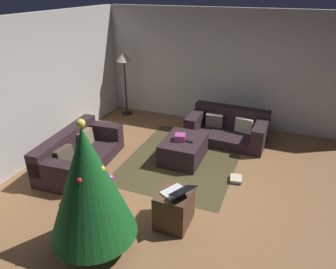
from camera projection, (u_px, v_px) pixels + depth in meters
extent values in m
plane|color=brown|center=(191.00, 197.00, 4.93)|extent=(6.40, 6.40, 0.00)
cube|color=beige|center=(21.00, 95.00, 5.40)|extent=(6.40, 0.12, 2.60)
cube|color=beige|center=(236.00, 70.00, 6.98)|extent=(0.12, 6.40, 2.60)
cube|color=#2D1E23|center=(82.00, 160.00, 5.73)|extent=(1.86, 0.99, 0.23)
cube|color=#2D1E23|center=(66.00, 143.00, 5.67)|extent=(1.81, 0.38, 0.40)
cube|color=#2D1E23|center=(101.00, 130.00, 6.29)|extent=(0.31, 0.87, 0.28)
cube|color=#2D1E23|center=(54.00, 170.00, 4.95)|extent=(0.31, 0.87, 0.28)
cube|color=#8C7A5B|center=(86.00, 138.00, 5.95)|extent=(0.37, 0.18, 0.31)
cube|color=brown|center=(64.00, 156.00, 5.33)|extent=(0.37, 0.17, 0.31)
cube|color=#2D1E23|center=(226.00, 136.00, 6.64)|extent=(1.00, 1.65, 0.21)
cube|color=#2D1E23|center=(231.00, 116.00, 6.78)|extent=(0.31, 1.62, 0.45)
cube|color=#2D1E23|center=(261.00, 131.00, 6.28)|extent=(0.94, 0.28, 0.32)
cube|color=#2D1E23|center=(196.00, 120.00, 6.78)|extent=(0.94, 0.28, 0.32)
cube|color=#BCB299|center=(244.00, 125.00, 6.53)|extent=(0.20, 0.38, 0.31)
cube|color=#716B5B|center=(214.00, 120.00, 6.77)|extent=(0.20, 0.38, 0.31)
cube|color=#2D1E23|center=(183.00, 149.00, 5.90)|extent=(0.94, 0.71, 0.43)
cube|color=#B23F8C|center=(180.00, 137.00, 5.74)|extent=(0.23, 0.23, 0.12)
cube|color=black|center=(189.00, 141.00, 5.71)|extent=(0.08, 0.17, 0.02)
cylinder|color=brown|center=(96.00, 238.00, 3.97)|extent=(0.10, 0.10, 0.23)
cone|color=#14511E|center=(89.00, 184.00, 3.61)|extent=(1.07, 1.07, 1.45)
sphere|color=yellow|center=(96.00, 159.00, 3.62)|extent=(0.08, 0.08, 0.08)
sphere|color=yellow|center=(64.00, 198.00, 3.57)|extent=(0.07, 0.07, 0.07)
sphere|color=yellow|center=(87.00, 191.00, 4.08)|extent=(0.06, 0.06, 0.06)
sphere|color=#CC33BF|center=(100.00, 195.00, 4.23)|extent=(0.06, 0.06, 0.06)
sphere|color=red|center=(63.00, 205.00, 3.63)|extent=(0.08, 0.08, 0.08)
sphere|color=red|center=(80.00, 180.00, 3.37)|extent=(0.07, 0.07, 0.07)
sphere|color=yellow|center=(102.00, 169.00, 3.52)|extent=(0.08, 0.08, 0.08)
sphere|color=#CC33BF|center=(110.00, 178.00, 3.75)|extent=(0.08, 0.08, 0.08)
sphere|color=#F2D84C|center=(81.00, 123.00, 3.27)|extent=(0.10, 0.10, 0.10)
cube|color=#4C3323|center=(174.00, 208.00, 4.29)|extent=(0.52, 0.44, 0.52)
cube|color=silver|center=(174.00, 192.00, 4.17)|extent=(0.40, 0.36, 0.02)
cube|color=black|center=(183.00, 190.00, 4.01)|extent=(0.39, 0.34, 0.11)
cube|color=#2D5193|center=(236.00, 180.00, 5.33)|extent=(0.29, 0.21, 0.03)
cube|color=beige|center=(236.00, 178.00, 5.30)|extent=(0.26, 0.23, 0.04)
cylinder|color=black|center=(127.00, 113.00, 8.07)|extent=(0.28, 0.28, 0.02)
cylinder|color=black|center=(126.00, 88.00, 7.78)|extent=(0.04, 0.04, 1.36)
cone|color=beige|center=(124.00, 56.00, 7.43)|extent=(0.36, 0.36, 0.24)
cube|color=#413A20|center=(183.00, 159.00, 5.99)|extent=(2.60, 2.00, 0.01)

